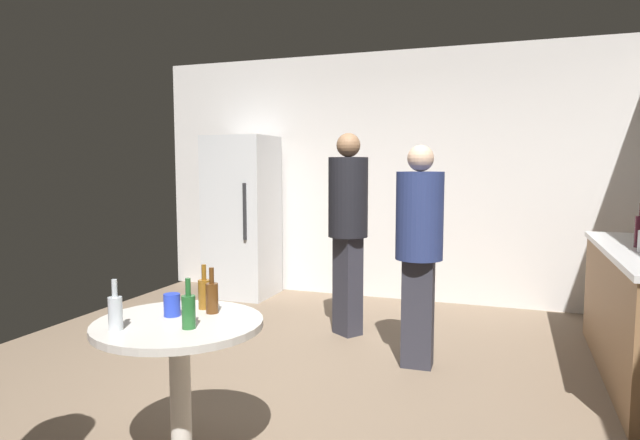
{
  "coord_description": "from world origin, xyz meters",
  "views": [
    {
      "loc": [
        1.35,
        -3.26,
        1.46
      ],
      "look_at": [
        0.15,
        0.13,
        1.11
      ],
      "focal_mm": 30.47,
      "sensor_mm": 36.0,
      "label": 1
    }
  ],
  "objects_px": {
    "beer_bottle_brown": "(212,297)",
    "person_in_navy_shirt": "(419,239)",
    "refrigerator": "(242,216)",
    "plastic_cup_blue": "(172,305)",
    "wine_bottle_on_counter": "(640,231)",
    "beer_bottle_clear": "(115,312)",
    "beer_bottle_green": "(189,310)",
    "person_in_black_shirt": "(348,218)",
    "foreground_table": "(179,342)",
    "beer_bottle_amber": "(204,293)"
  },
  "relations": [
    {
      "from": "beer_bottle_brown",
      "to": "person_in_navy_shirt",
      "type": "bearing_deg",
      "value": 63.88
    },
    {
      "from": "refrigerator",
      "to": "plastic_cup_blue",
      "type": "distance_m",
      "value": 3.51
    },
    {
      "from": "wine_bottle_on_counter",
      "to": "refrigerator",
      "type": "bearing_deg",
      "value": 162.58
    },
    {
      "from": "beer_bottle_brown",
      "to": "plastic_cup_blue",
      "type": "xyz_separation_m",
      "value": [
        -0.16,
        -0.11,
        -0.03
      ]
    },
    {
      "from": "beer_bottle_clear",
      "to": "plastic_cup_blue",
      "type": "relative_size",
      "value": 2.09
    },
    {
      "from": "beer_bottle_clear",
      "to": "beer_bottle_green",
      "type": "bearing_deg",
      "value": 24.34
    },
    {
      "from": "beer_bottle_brown",
      "to": "person_in_black_shirt",
      "type": "bearing_deg",
      "value": 88.19
    },
    {
      "from": "refrigerator",
      "to": "person_in_navy_shirt",
      "type": "distance_m",
      "value": 2.74
    },
    {
      "from": "wine_bottle_on_counter",
      "to": "foreground_table",
      "type": "height_order",
      "value": "wine_bottle_on_counter"
    },
    {
      "from": "beer_bottle_amber",
      "to": "plastic_cup_blue",
      "type": "bearing_deg",
      "value": -113.95
    },
    {
      "from": "beer_bottle_brown",
      "to": "beer_bottle_clear",
      "type": "xyz_separation_m",
      "value": [
        -0.26,
        -0.39,
        0.0
      ]
    },
    {
      "from": "refrigerator",
      "to": "beer_bottle_brown",
      "type": "height_order",
      "value": "refrigerator"
    },
    {
      "from": "beer_bottle_green",
      "to": "beer_bottle_clear",
      "type": "xyz_separation_m",
      "value": [
        -0.29,
        -0.13,
        0.0
      ]
    },
    {
      "from": "wine_bottle_on_counter",
      "to": "plastic_cup_blue",
      "type": "height_order",
      "value": "wine_bottle_on_counter"
    },
    {
      "from": "beer_bottle_clear",
      "to": "plastic_cup_blue",
      "type": "xyz_separation_m",
      "value": [
        0.1,
        0.28,
        -0.03
      ]
    },
    {
      "from": "refrigerator",
      "to": "beer_bottle_green",
      "type": "xyz_separation_m",
      "value": [
        1.51,
        -3.4,
        -0.08
      ]
    },
    {
      "from": "beer_bottle_clear",
      "to": "person_in_navy_shirt",
      "type": "bearing_deg",
      "value": 62.36
    },
    {
      "from": "foreground_table",
      "to": "beer_bottle_green",
      "type": "height_order",
      "value": "beer_bottle_green"
    },
    {
      "from": "beer_bottle_brown",
      "to": "beer_bottle_clear",
      "type": "distance_m",
      "value": 0.47
    },
    {
      "from": "wine_bottle_on_counter",
      "to": "person_in_navy_shirt",
      "type": "relative_size",
      "value": 0.19
    },
    {
      "from": "wine_bottle_on_counter",
      "to": "beer_bottle_clear",
      "type": "relative_size",
      "value": 1.35
    },
    {
      "from": "beer_bottle_clear",
      "to": "wine_bottle_on_counter",
      "type": "bearing_deg",
      "value": 43.4
    },
    {
      "from": "beer_bottle_brown",
      "to": "wine_bottle_on_counter",
      "type": "bearing_deg",
      "value": 41.33
    },
    {
      "from": "beer_bottle_brown",
      "to": "plastic_cup_blue",
      "type": "bearing_deg",
      "value": -144.57
    },
    {
      "from": "wine_bottle_on_counter",
      "to": "beer_bottle_green",
      "type": "height_order",
      "value": "wine_bottle_on_counter"
    },
    {
      "from": "foreground_table",
      "to": "plastic_cup_blue",
      "type": "distance_m",
      "value": 0.19
    },
    {
      "from": "foreground_table",
      "to": "person_in_black_shirt",
      "type": "distance_m",
      "value": 2.35
    },
    {
      "from": "plastic_cup_blue",
      "to": "person_in_navy_shirt",
      "type": "xyz_separation_m",
      "value": [
        0.93,
        1.68,
        0.15
      ]
    },
    {
      "from": "foreground_table",
      "to": "person_in_navy_shirt",
      "type": "bearing_deg",
      "value": 63.99
    },
    {
      "from": "wine_bottle_on_counter",
      "to": "person_in_navy_shirt",
      "type": "height_order",
      "value": "person_in_navy_shirt"
    },
    {
      "from": "plastic_cup_blue",
      "to": "beer_bottle_brown",
      "type": "bearing_deg",
      "value": 35.43
    },
    {
      "from": "refrigerator",
      "to": "beer_bottle_amber",
      "type": "distance_m",
      "value": 3.38
    },
    {
      "from": "beer_bottle_green",
      "to": "person_in_black_shirt",
      "type": "bearing_deg",
      "value": 89.21
    },
    {
      "from": "foreground_table",
      "to": "beer_bottle_green",
      "type": "distance_m",
      "value": 0.24
    },
    {
      "from": "beer_bottle_green",
      "to": "person_in_black_shirt",
      "type": "relative_size",
      "value": 0.13
    },
    {
      "from": "beer_bottle_green",
      "to": "beer_bottle_clear",
      "type": "relative_size",
      "value": 1.0
    },
    {
      "from": "beer_bottle_brown",
      "to": "plastic_cup_blue",
      "type": "height_order",
      "value": "beer_bottle_brown"
    },
    {
      "from": "refrigerator",
      "to": "beer_bottle_clear",
      "type": "relative_size",
      "value": 7.83
    },
    {
      "from": "refrigerator",
      "to": "beer_bottle_amber",
      "type": "relative_size",
      "value": 7.83
    },
    {
      "from": "person_in_black_shirt",
      "to": "beer_bottle_amber",
      "type": "bearing_deg",
      "value": 31.13
    },
    {
      "from": "beer_bottle_clear",
      "to": "person_in_navy_shirt",
      "type": "relative_size",
      "value": 0.14
    },
    {
      "from": "beer_bottle_green",
      "to": "plastic_cup_blue",
      "type": "height_order",
      "value": "beer_bottle_green"
    },
    {
      "from": "refrigerator",
      "to": "beer_bottle_brown",
      "type": "relative_size",
      "value": 7.83
    },
    {
      "from": "beer_bottle_brown",
      "to": "person_in_black_shirt",
      "type": "height_order",
      "value": "person_in_black_shirt"
    },
    {
      "from": "refrigerator",
      "to": "beer_bottle_clear",
      "type": "bearing_deg",
      "value": -70.96
    },
    {
      "from": "refrigerator",
      "to": "foreground_table",
      "type": "relative_size",
      "value": 2.25
    },
    {
      "from": "wine_bottle_on_counter",
      "to": "beer_bottle_clear",
      "type": "xyz_separation_m",
      "value": [
        -2.5,
        -2.37,
        -0.2
      ]
    },
    {
      "from": "foreground_table",
      "to": "wine_bottle_on_counter",
      "type": "bearing_deg",
      "value": 42.71
    },
    {
      "from": "person_in_navy_shirt",
      "to": "plastic_cup_blue",
      "type": "bearing_deg",
      "value": -30.13
    },
    {
      "from": "plastic_cup_blue",
      "to": "wine_bottle_on_counter",
      "type": "bearing_deg",
      "value": 40.97
    }
  ]
}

